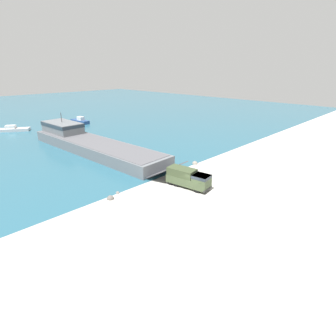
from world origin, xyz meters
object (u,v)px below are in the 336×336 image
at_px(soldier_on_ramp, 192,174).
at_px(moored_boat_c, 80,121).
at_px(military_truck, 188,178).
at_px(moored_boat_a, 13,129).
at_px(landing_craft, 88,142).

bearing_deg(soldier_on_ramp, moored_boat_c, -14.52).
bearing_deg(military_truck, moored_boat_a, 177.27).
relative_size(landing_craft, moored_boat_c, 5.47).
bearing_deg(soldier_on_ramp, military_truck, 115.41).
distance_m(landing_craft, moored_boat_a, 34.08).
xyz_separation_m(landing_craft, soldier_on_ramp, (3.52, -28.33, -0.80)).
distance_m(moored_boat_a, moored_boat_c, 20.50).
relative_size(landing_craft, moored_boat_a, 4.92).
xyz_separation_m(moored_boat_a, moored_boat_c, (20.29, -2.88, 0.17)).
xyz_separation_m(military_truck, moored_boat_a, (-6.95, 63.40, -0.94)).
bearing_deg(military_truck, landing_craft, 172.42).
bearing_deg(moored_boat_a, moored_boat_c, 114.28).
distance_m(military_truck, soldier_on_ramp, 3.25).
distance_m(landing_craft, military_truck, 29.93).
height_order(military_truck, moored_boat_a, military_truck).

